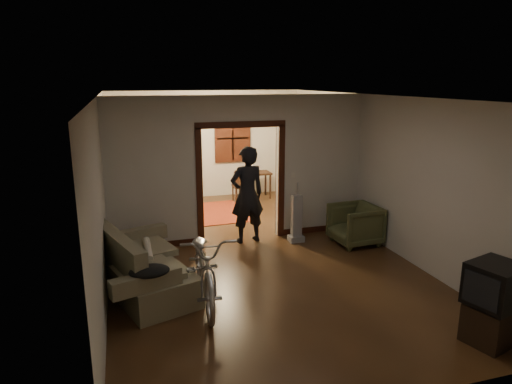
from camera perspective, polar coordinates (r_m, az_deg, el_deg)
name	(u,v)px	position (r m, az deg, el deg)	size (l,w,h in m)	color
floor	(251,252)	(8.45, -0.59, -7.45)	(5.00, 8.50, 0.01)	#341F10
ceiling	(251,96)	(7.87, -0.64, 11.89)	(5.00, 8.50, 0.01)	white
wall_back	(206,145)	(12.12, -6.22, 5.89)	(5.00, 0.02, 2.80)	beige
wall_left	(102,186)	(7.75, -18.67, 0.67)	(0.02, 8.50, 2.80)	beige
wall_right	(376,169)	(9.05, 14.80, 2.77)	(0.02, 8.50, 2.80)	beige
partition_wall	(240,169)	(8.75, -1.98, 2.86)	(5.00, 0.14, 2.80)	beige
door_casing	(240,184)	(8.81, -1.96, 0.95)	(1.74, 0.20, 2.32)	#34150B
far_window	(233,138)	(12.21, -2.95, 6.72)	(0.98, 0.06, 1.28)	black
chandelier	(220,113)	(10.32, -4.54, 9.84)	(0.24, 0.24, 0.24)	#FFE0A5
light_switch	(293,174)	(9.03, 4.61, 2.20)	(0.08, 0.01, 0.12)	silver
sofa	(142,260)	(7.02, -14.01, -8.25)	(0.93, 2.08, 0.96)	brown
rolled_paper	(148,249)	(7.29, -13.37, -6.95)	(0.11, 0.11, 0.87)	beige
jacket	(149,271)	(6.11, -13.18, -9.60)	(0.52, 0.39, 0.15)	black
bicycle	(205,264)	(6.55, -6.42, -8.96)	(0.72, 2.07, 1.09)	silver
armchair	(355,225)	(8.92, 12.27, -4.00)	(0.82, 0.84, 0.77)	#474C2B
tv_stand	(490,324)	(6.32, 27.22, -14.47)	(0.53, 0.48, 0.48)	black
crt_tv	(496,284)	(6.10, 27.77, -10.17)	(0.58, 0.52, 0.50)	black
vacuum	(296,218)	(8.85, 5.07, -3.30)	(0.29, 0.23, 0.93)	gray
person	(247,195)	(8.69, -1.11, -0.36)	(0.68, 0.45, 1.87)	black
oriental_rug	(214,213)	(10.84, -5.26, -2.59)	(1.44, 1.90, 0.01)	maroon
locker	(164,169)	(11.85, -11.38, 2.82)	(0.85, 0.47, 1.70)	#303922
globe	(162,126)	(11.69, -11.63, 8.06)	(0.26, 0.26, 0.26)	#1E5972
desk	(253,185)	(12.08, -0.37, 0.82)	(0.92, 0.51, 0.68)	black
desk_chair	(241,186)	(11.59, -1.92, 0.76)	(0.39, 0.39, 0.88)	black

